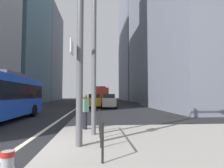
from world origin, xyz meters
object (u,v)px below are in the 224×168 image
object	(u,v)px
street_lamp_post	(94,15)
pedestrian_waiting	(85,110)
car_oncoming_mid	(21,101)
traffic_signal_gantry	(15,24)
city_bus_red_distant	(98,95)
city_bus_red_receding	(100,95)
car_receding_near	(94,101)
car_receding_far	(109,101)

from	to	relation	value
street_lamp_post	pedestrian_waiting	size ratio (longest dim) A/B	4.71
car_oncoming_mid	pedestrian_waiting	bearing A→B (deg)	-59.94
street_lamp_post	pedestrian_waiting	world-z (taller)	street_lamp_post
traffic_signal_gantry	street_lamp_post	bearing A→B (deg)	35.03
car_oncoming_mid	street_lamp_post	xyz separation A→B (m)	(9.34, -16.71, 4.29)
city_bus_red_distant	city_bus_red_receding	bearing A→B (deg)	-89.32
city_bus_red_receding	city_bus_red_distant	bearing A→B (deg)	90.68
city_bus_red_receding	car_receding_near	size ratio (longest dim) A/B	2.50
car_receding_far	street_lamp_post	world-z (taller)	street_lamp_post
car_receding_near	car_receding_far	size ratio (longest dim) A/B	1.11
city_bus_red_distant	car_receding_near	xyz separation A→B (m)	(-0.96, -29.07, -0.85)
city_bus_red_receding	city_bus_red_distant	world-z (taller)	same
car_oncoming_mid	car_receding_near	bearing A→B (deg)	14.67
car_receding_near	city_bus_red_receding	bearing A→B (deg)	83.88
car_receding_far	car_receding_near	bearing A→B (deg)	138.84
car_oncoming_mid	city_bus_red_receding	bearing A→B (deg)	52.24
car_oncoming_mid	pedestrian_waiting	distance (m)	17.78
car_oncoming_mid	pedestrian_waiting	world-z (taller)	car_oncoming_mid
car_oncoming_mid	car_receding_far	distance (m)	11.18
city_bus_red_receding	pedestrian_waiting	xyz separation A→B (m)	(-1.41, -28.71, -0.74)
traffic_signal_gantry	street_lamp_post	world-z (taller)	street_lamp_post
car_receding_far	car_oncoming_mid	bearing A→B (deg)	-176.79
city_bus_red_receding	car_receding_far	distance (m)	12.75
traffic_signal_gantry	car_receding_near	bearing A→B (deg)	83.61
car_receding_near	pedestrian_waiting	distance (m)	17.78
car_oncoming_mid	traffic_signal_gantry	world-z (taller)	traffic_signal_gantry
city_bus_red_distant	car_receding_far	size ratio (longest dim) A/B	2.82
car_oncoming_mid	car_receding_far	size ratio (longest dim) A/B	1.10
city_bus_red_distant	pedestrian_waiting	distance (m)	46.87
city_bus_red_receding	street_lamp_post	world-z (taller)	street_lamp_post
traffic_signal_gantry	pedestrian_waiting	bearing A→B (deg)	55.88
city_bus_red_receding	car_receding_far	xyz separation A→B (m)	(0.85, -12.70, -0.85)
car_oncoming_mid	car_receding_far	world-z (taller)	same
city_bus_red_distant	car_receding_far	xyz separation A→B (m)	(1.06, -30.84, -0.85)
car_receding_near	traffic_signal_gantry	bearing A→B (deg)	-96.39
car_oncoming_mid	car_receding_near	size ratio (longest dim) A/B	0.98
city_bus_red_receding	traffic_signal_gantry	size ratio (longest dim) A/B	1.83
car_receding_near	city_bus_red_distant	bearing A→B (deg)	88.11
traffic_signal_gantry	pedestrian_waiting	distance (m)	4.81
car_oncoming_mid	traffic_signal_gantry	size ratio (longest dim) A/B	0.72
city_bus_red_distant	pedestrian_waiting	size ratio (longest dim) A/B	6.82
car_receding_near	car_receding_far	bearing A→B (deg)	-41.16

